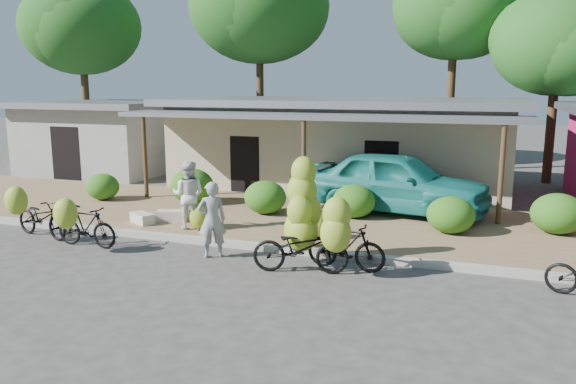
{
  "coord_description": "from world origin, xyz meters",
  "views": [
    {
      "loc": [
        5.2,
        -9.88,
        3.86
      ],
      "look_at": [
        0.53,
        3.21,
        1.2
      ],
      "focal_mm": 35.0,
      "sensor_mm": 36.0,
      "label": 1
    }
  ],
  "objects_px": {
    "sack_far": "(142,218)",
    "bystander": "(189,195)",
    "tree_near_right": "(552,42)",
    "bike_far_left": "(39,216)",
    "vendor": "(212,220)",
    "tree_center_right": "(451,8)",
    "bike_center": "(301,229)",
    "teal_van": "(397,182)",
    "sack_near": "(172,216)",
    "bike_right": "(343,239)",
    "tree_far_center": "(257,5)",
    "tree_back_left": "(79,25)",
    "bike_left": "(82,224)"
  },
  "relations": [
    {
      "from": "bike_far_left",
      "to": "vendor",
      "type": "xyz_separation_m",
      "value": [
        4.92,
        0.03,
        0.29
      ]
    },
    {
      "from": "tree_back_left",
      "to": "teal_van",
      "type": "bearing_deg",
      "value": -21.61
    },
    {
      "from": "tree_near_right",
      "to": "sack_far",
      "type": "distance_m",
      "value": 16.85
    },
    {
      "from": "tree_back_left",
      "to": "teal_van",
      "type": "height_order",
      "value": "tree_back_left"
    },
    {
      "from": "tree_center_right",
      "to": "vendor",
      "type": "distance_m",
      "value": 17.16
    },
    {
      "from": "tree_far_center",
      "to": "teal_van",
      "type": "height_order",
      "value": "tree_far_center"
    },
    {
      "from": "tree_far_center",
      "to": "tree_center_right",
      "type": "distance_m",
      "value": 9.03
    },
    {
      "from": "bike_center",
      "to": "bystander",
      "type": "relative_size",
      "value": 1.32
    },
    {
      "from": "bike_right",
      "to": "bike_left",
      "type": "bearing_deg",
      "value": 98.18
    },
    {
      "from": "tree_near_right",
      "to": "sack_far",
      "type": "xyz_separation_m",
      "value": [
        -10.92,
        -11.72,
        -5.23
      ]
    },
    {
      "from": "bike_far_left",
      "to": "bike_right",
      "type": "xyz_separation_m",
      "value": [
        7.97,
        -0.05,
        0.15
      ]
    },
    {
      "from": "sack_near",
      "to": "bystander",
      "type": "xyz_separation_m",
      "value": [
        0.85,
        -0.54,
        0.75
      ]
    },
    {
      "from": "sack_near",
      "to": "sack_far",
      "type": "distance_m",
      "value": 0.81
    },
    {
      "from": "bike_far_left",
      "to": "sack_far",
      "type": "relative_size",
      "value": 2.73
    },
    {
      "from": "bike_left",
      "to": "sack_near",
      "type": "xyz_separation_m",
      "value": [
        0.83,
        2.68,
        -0.33
      ]
    },
    {
      "from": "tree_center_right",
      "to": "bike_center",
      "type": "relative_size",
      "value": 3.87
    },
    {
      "from": "tree_near_right",
      "to": "sack_near",
      "type": "bearing_deg",
      "value": -132.46
    },
    {
      "from": "bike_center",
      "to": "teal_van",
      "type": "height_order",
      "value": "bike_center"
    },
    {
      "from": "bystander",
      "to": "tree_back_left",
      "type": "bearing_deg",
      "value": -53.41
    },
    {
      "from": "sack_near",
      "to": "vendor",
      "type": "relative_size",
      "value": 0.49
    },
    {
      "from": "bike_center",
      "to": "teal_van",
      "type": "xyz_separation_m",
      "value": [
        1.13,
        5.6,
        0.16
      ]
    },
    {
      "from": "tree_back_left",
      "to": "vendor",
      "type": "distance_m",
      "value": 18.72
    },
    {
      "from": "bike_right",
      "to": "sack_near",
      "type": "bearing_deg",
      "value": 71.94
    },
    {
      "from": "sack_near",
      "to": "bike_right",
      "type": "bearing_deg",
      "value": -23.11
    },
    {
      "from": "tree_far_center",
      "to": "tree_near_right",
      "type": "bearing_deg",
      "value": -6.58
    },
    {
      "from": "tree_near_right",
      "to": "bike_left",
      "type": "bearing_deg",
      "value": -128.6
    },
    {
      "from": "vendor",
      "to": "bystander",
      "type": "relative_size",
      "value": 0.97
    },
    {
      "from": "tree_center_right",
      "to": "bike_right",
      "type": "relative_size",
      "value": 5.22
    },
    {
      "from": "tree_center_right",
      "to": "bike_left",
      "type": "height_order",
      "value": "tree_center_right"
    },
    {
      "from": "bystander",
      "to": "bike_left",
      "type": "bearing_deg",
      "value": 40.04
    },
    {
      "from": "vendor",
      "to": "teal_van",
      "type": "distance_m",
      "value": 6.4
    },
    {
      "from": "bike_far_left",
      "to": "teal_van",
      "type": "height_order",
      "value": "teal_van"
    },
    {
      "from": "tree_center_right",
      "to": "tree_near_right",
      "type": "xyz_separation_m",
      "value": [
        4.0,
        -2.0,
        -1.67
      ]
    },
    {
      "from": "tree_back_left",
      "to": "bike_center",
      "type": "bearing_deg",
      "value": -38.34
    },
    {
      "from": "tree_back_left",
      "to": "bike_far_left",
      "type": "height_order",
      "value": "tree_back_left"
    },
    {
      "from": "tree_far_center",
      "to": "bike_left",
      "type": "bearing_deg",
      "value": -82.99
    },
    {
      "from": "tree_near_right",
      "to": "sack_far",
      "type": "height_order",
      "value": "tree_near_right"
    },
    {
      "from": "tree_far_center",
      "to": "sack_near",
      "type": "height_order",
      "value": "tree_far_center"
    },
    {
      "from": "tree_center_right",
      "to": "bike_center",
      "type": "height_order",
      "value": "tree_center_right"
    },
    {
      "from": "tree_far_center",
      "to": "bike_right",
      "type": "distance_m",
      "value": 18.49
    },
    {
      "from": "sack_far",
      "to": "bystander",
      "type": "xyz_separation_m",
      "value": [
        1.49,
        -0.05,
        0.76
      ]
    },
    {
      "from": "bike_center",
      "to": "vendor",
      "type": "height_order",
      "value": "bike_center"
    },
    {
      "from": "tree_far_center",
      "to": "bike_left",
      "type": "distance_m",
      "value": 17.05
    },
    {
      "from": "tree_far_center",
      "to": "bike_right",
      "type": "height_order",
      "value": "tree_far_center"
    },
    {
      "from": "tree_back_left",
      "to": "sack_near",
      "type": "xyz_separation_m",
      "value": [
        10.72,
        -9.73,
        -6.42
      ]
    },
    {
      "from": "tree_near_right",
      "to": "vendor",
      "type": "distance_m",
      "value": 16.28
    },
    {
      "from": "tree_near_right",
      "to": "sack_far",
      "type": "relative_size",
      "value": 9.81
    },
    {
      "from": "tree_back_left",
      "to": "vendor",
      "type": "relative_size",
      "value": 5.07
    },
    {
      "from": "bike_right",
      "to": "sack_near",
      "type": "xyz_separation_m",
      "value": [
        -5.47,
        2.33,
        -0.46
      ]
    },
    {
      "from": "sack_near",
      "to": "sack_far",
      "type": "bearing_deg",
      "value": -142.7
    }
  ]
}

